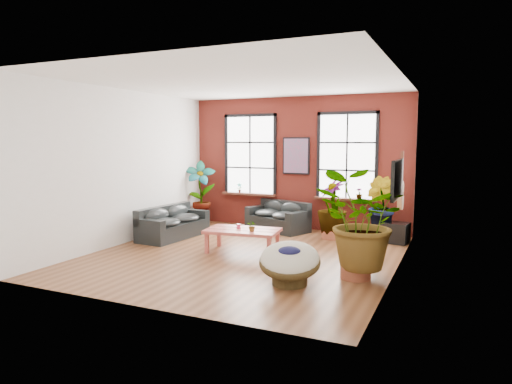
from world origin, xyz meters
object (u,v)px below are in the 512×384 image
at_px(sofa_left, 172,223).
at_px(papasan_chair, 290,261).
at_px(sofa_back, 279,217).
at_px(coffee_table, 243,232).

relative_size(sofa_left, papasan_chair, 1.60).
xyz_separation_m(sofa_back, sofa_left, (-2.04, -1.91, -0.00)).
xyz_separation_m(sofa_back, papasan_chair, (1.84, -4.21, 0.04)).
distance_m(sofa_back, coffee_table, 2.54).
distance_m(sofa_left, papasan_chair, 4.51).
bearing_deg(papasan_chair, sofa_left, 134.84).
bearing_deg(coffee_table, papasan_chair, -52.35).
bearing_deg(sofa_left, sofa_back, -42.64).
bearing_deg(sofa_back, sofa_left, -115.30).
relative_size(sofa_back, coffee_table, 1.14).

